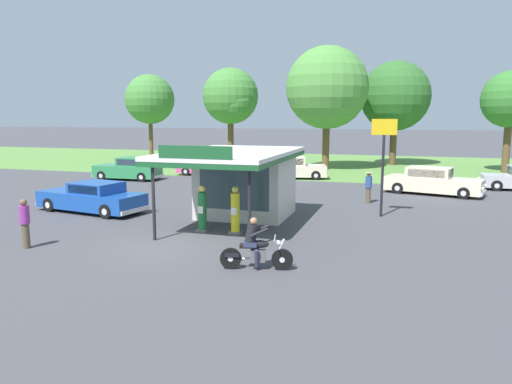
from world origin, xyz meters
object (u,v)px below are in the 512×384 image
parked_car_back_row_centre_right (212,167)px  gas_pump_offside (235,212)px  parked_car_back_row_left (128,170)px  parked_car_back_row_centre_left (432,182)px  gas_pump_nearside (202,211)px  roadside_pole_sign (383,150)px  featured_classic_sedan (92,198)px  parked_car_back_row_far_right (292,169)px  bystander_leaning_by_kiosk (25,222)px  motorcycle_with_rider (255,248)px  bystander_admiring_sedan (369,187)px

parked_car_back_row_centre_right → gas_pump_offside: bearing=-65.1°
parked_car_back_row_left → parked_car_back_row_centre_left: parked_car_back_row_left is taller
gas_pump_nearside → roadside_pole_sign: bearing=37.4°
gas_pump_offside → featured_classic_sedan: bearing=165.1°
featured_classic_sedan → parked_car_back_row_far_right: size_ratio=1.06×
featured_classic_sedan → bystander_leaning_by_kiosk: 6.42m
motorcycle_with_rider → featured_classic_sedan: bearing=148.7°
gas_pump_nearside → bystander_admiring_sedan: 10.14m
gas_pump_nearside → bystander_admiring_sedan: (5.79, 8.32, 0.05)m
gas_pump_offside → bystander_leaning_by_kiosk: (-6.22, -4.05, 0.06)m
featured_classic_sedan → bystander_admiring_sedan: 13.85m
parked_car_back_row_left → parked_car_back_row_centre_left: bearing=-1.4°
motorcycle_with_rider → featured_classic_sedan: 11.69m
parked_car_back_row_left → bystander_leaning_by_kiosk: bystander_leaning_by_kiosk is taller
bystander_leaning_by_kiosk → parked_car_back_row_far_right: bearing=77.9°
gas_pump_nearside → parked_car_back_row_centre_right: (-6.52, 17.00, -0.15)m
gas_pump_nearside → parked_car_back_row_centre_left: gas_pump_nearside is taller
gas_pump_offside → parked_car_back_row_centre_left: (7.75, 12.44, -0.13)m
gas_pump_offside → bystander_admiring_sedan: 9.42m
featured_classic_sedan → parked_car_back_row_centre_right: parked_car_back_row_centre_right is taller
motorcycle_with_rider → parked_car_back_row_left: (-14.73, 16.89, 0.06)m
parked_car_back_row_far_right → roadside_pole_sign: 14.01m
gas_pump_nearside → bystander_leaning_by_kiosk: bearing=-140.1°
parked_car_back_row_far_right → bystander_leaning_by_kiosk: bearing=-102.1°
featured_classic_sedan → parked_car_back_row_centre_left: size_ratio=0.99×
parked_car_back_row_centre_right → bystander_admiring_sedan: bystander_admiring_sedan is taller
featured_classic_sedan → roadside_pole_sign: roadside_pole_sign is taller
gas_pump_nearside → parked_car_back_row_far_right: bearing=91.1°
bystander_admiring_sedan → roadside_pole_sign: size_ratio=0.37×
motorcycle_with_rider → parked_car_back_row_far_right: size_ratio=0.40×
roadside_pole_sign → bystander_admiring_sedan: bearing=103.9°
bystander_leaning_by_kiosk → bystander_admiring_sedan: size_ratio=1.05×
gas_pump_offside → gas_pump_nearside: bearing=-180.0°
roadside_pole_sign → parked_car_back_row_centre_right: bearing=137.7°
featured_classic_sedan → gas_pump_nearside: bearing=-17.8°
motorcycle_with_rider → parked_car_back_row_centre_right: 23.18m
bystander_admiring_sedan → roadside_pole_sign: bearing=-76.1°
gas_pump_offside → roadside_pole_sign: 7.58m
gas_pump_nearside → parked_car_back_row_left: gas_pump_nearside is taller
gas_pump_offside → featured_classic_sedan: size_ratio=0.33×
parked_car_back_row_centre_left → gas_pump_offside: bearing=-121.9°
gas_pump_offside → parked_car_back_row_far_right: gas_pump_offside is taller
parked_car_back_row_left → bystander_admiring_sedan: bearing=-15.1°
gas_pump_offside → roadside_pole_sign: (5.22, 5.05, 2.17)m
parked_car_back_row_centre_left → roadside_pole_sign: bearing=-108.9°
bystander_leaning_by_kiosk → featured_classic_sedan: bearing=105.8°
gas_pump_nearside → gas_pump_offside: gas_pump_offside is taller
parked_car_back_row_centre_left → featured_classic_sedan: bearing=-146.7°
gas_pump_offside → parked_car_back_row_centre_left: gas_pump_offside is taller
featured_classic_sedan → parked_car_back_row_centre_left: parked_car_back_row_centre_left is taller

